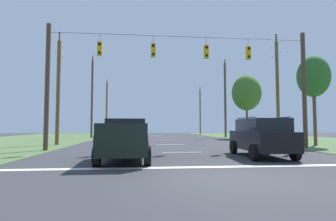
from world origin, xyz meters
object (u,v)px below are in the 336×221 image
Objects in this scene: utility_pole_near_left at (200,111)px; distant_car_oncoming at (122,133)px; utility_pole_distant_right at (92,97)px; tree_roadside_right at (313,77)px; utility_pole_far_left at (58,89)px; utility_pole_mid_right at (277,89)px; distant_car_crossing_white at (278,134)px; pickup_truck at (125,139)px; suv_black at (261,136)px; utility_pole_distant_left at (107,107)px; utility_pole_far_right at (225,98)px; overhead_signal_span at (181,82)px; tree_roadside_far_right at (246,93)px.

distant_car_oncoming is at bearing -127.90° from utility_pole_near_left.
utility_pole_distant_right is 1.54× the size of tree_roadside_right.
tree_roadside_right is (21.55, -2.85, 0.96)m from utility_pole_far_left.
utility_pole_mid_right is 2.95m from tree_roadside_right.
distant_car_crossing_white is 0.58× the size of tree_roadside_right.
utility_pole_near_left is at bearing 72.60° from pickup_truck.
utility_pole_near_left is at bearing 94.55° from tree_roadside_right.
suv_black is 11.34m from utility_pole_mid_right.
utility_pole_distant_right reaches higher than utility_pole_distant_left.
utility_pole_distant_left reaches higher than distant_car_oncoming.
utility_pole_distant_right reaches higher than utility_pole_far_left.
utility_pole_near_left is at bearing 81.96° from suv_black.
pickup_truck is 21.72m from distant_car_oncoming.
utility_pole_distant_right is 27.13m from tree_roadside_right.
pickup_truck is 28.32m from utility_pole_far_right.
pickup_truck is 1.23× the size of distant_car_crossing_white.
distant_car_crossing_white is 0.39× the size of utility_pole_distant_left.
pickup_truck is at bearing -76.11° from utility_pole_distant_right.
utility_pole_far_right reaches higher than utility_pole_distant_left.
utility_pole_near_left is (5.57, 39.41, 3.62)m from suv_black.
utility_pole_near_left reaches higher than overhead_signal_span.
overhead_signal_span is 37.76m from utility_pole_distant_left.
utility_pole_near_left is at bearing -5.24° from utility_pole_distant_left.
tree_roadside_right is at bearing -38.40° from utility_pole_distant_right.
utility_pole_mid_right reaches higher than distant_car_crossing_white.
utility_pole_distant_right is at bearing 88.80° from utility_pole_far_left.
utility_pole_far_left is (-6.44, 10.87, 3.82)m from pickup_truck.
distant_car_crossing_white is 8.41m from tree_roadside_far_right.
tree_roadside_far_right reaches higher than tree_roadside_right.
utility_pole_mid_right reaches higher than utility_pole_near_left.
suv_black reaches higher than distant_car_oncoming.
utility_pole_distant_right is at bearing -140.89° from utility_pole_near_left.
utility_pole_far_right reaches higher than suv_black.
overhead_signal_span is at bearing -28.97° from utility_pole_far_left.
tree_roadside_far_right is at bearing 98.85° from distant_car_crossing_white.
utility_pole_far_right is at bearing 89.66° from utility_pole_mid_right.
tree_roadside_far_right is (0.02, 14.35, 0.47)m from tree_roadside_right.
utility_pole_far_right is 16.89m from tree_roadside_right.
distant_car_oncoming is 17.79m from tree_roadside_far_right.
utility_pole_far_right is at bearing 64.16° from overhead_signal_span.
utility_pole_distant_right is (-4.36, 3.23, 4.85)m from distant_car_oncoming.
utility_pole_distant_right reaches higher than distant_car_crossing_white.
utility_pole_distant_right is at bearing 179.68° from utility_pole_far_right.
distant_car_oncoming is 0.46× the size of utility_pole_near_left.
tree_roadside_far_right is (21.47, -19.44, 0.65)m from utility_pole_distant_left.
utility_pole_near_left is 1.12× the size of tree_roadside_far_right.
distant_car_crossing_white is 0.44× the size of utility_pole_mid_right.
utility_pole_distant_right reaches higher than pickup_truck.
utility_pole_far_left is (-13.43, 10.19, 3.73)m from suv_black.
suv_black is 0.65× the size of tree_roadside_right.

